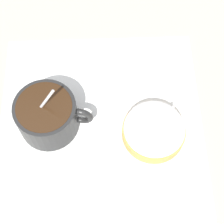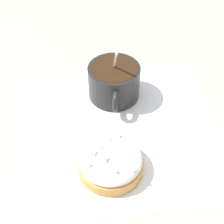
% 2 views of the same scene
% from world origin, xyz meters
% --- Properties ---
extents(ground_plane, '(3.00, 3.00, 0.00)m').
position_xyz_m(ground_plane, '(0.00, 0.00, 0.00)').
color(ground_plane, '#C6B793').
extents(paper_napkin, '(0.33, 0.34, 0.00)m').
position_xyz_m(paper_napkin, '(0.00, 0.00, 0.00)').
color(paper_napkin, white).
rests_on(paper_napkin, ground_plane).
extents(coffee_cup, '(0.11, 0.09, 0.10)m').
position_xyz_m(coffee_cup, '(-0.08, 0.00, 0.04)').
color(coffee_cup, black).
rests_on(coffee_cup, paper_napkin).
extents(frosted_pastry, '(0.10, 0.10, 0.04)m').
position_xyz_m(frosted_pastry, '(0.08, -0.01, 0.02)').
color(frosted_pastry, '#D19347').
rests_on(frosted_pastry, paper_napkin).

